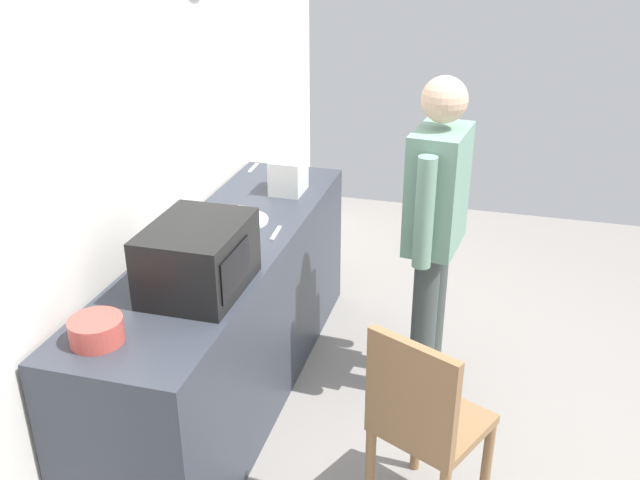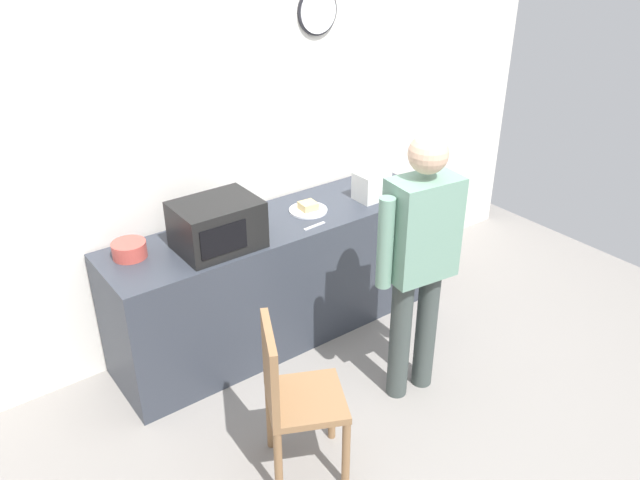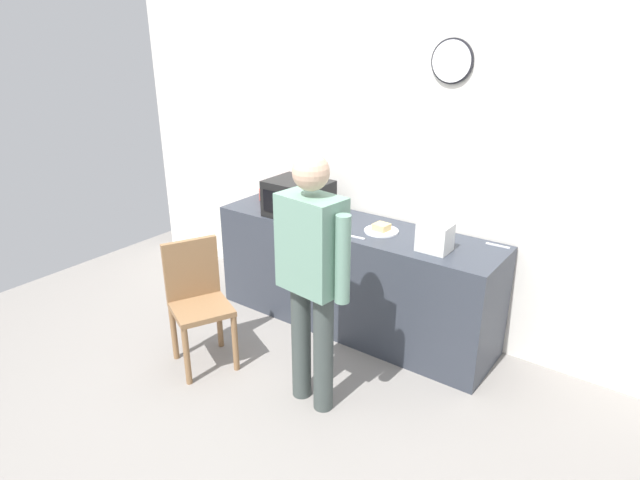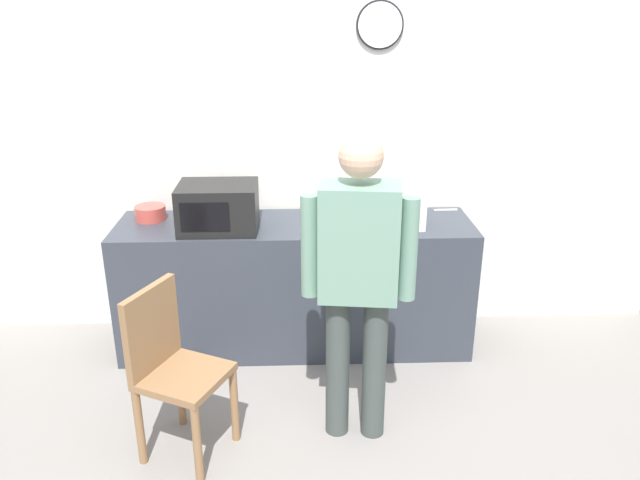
# 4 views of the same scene
# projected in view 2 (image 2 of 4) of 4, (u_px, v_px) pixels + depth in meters

# --- Properties ---
(ground_plane) EXTENTS (6.00, 6.00, 0.00)m
(ground_plane) POSITION_uv_depth(u_px,v_px,m) (392.00, 430.00, 3.77)
(ground_plane) COLOR gray
(back_wall) EXTENTS (5.40, 0.13, 2.60)m
(back_wall) POSITION_uv_depth(u_px,v_px,m) (243.00, 148.00, 4.29)
(back_wall) COLOR silver
(back_wall) RESTS_ON ground_plane
(kitchen_counter) EXTENTS (2.38, 0.62, 0.90)m
(kitchen_counter) POSITION_uv_depth(u_px,v_px,m) (280.00, 278.00, 4.43)
(kitchen_counter) COLOR #333842
(kitchen_counter) RESTS_ON ground_plane
(microwave) EXTENTS (0.50, 0.39, 0.30)m
(microwave) POSITION_uv_depth(u_px,v_px,m) (217.00, 225.00, 3.83)
(microwave) COLOR black
(microwave) RESTS_ON kitchen_counter
(sandwich_plate) EXTENTS (0.26, 0.26, 0.07)m
(sandwich_plate) POSITION_uv_depth(u_px,v_px,m) (308.00, 209.00, 4.34)
(sandwich_plate) COLOR white
(sandwich_plate) RESTS_ON kitchen_counter
(salad_bowl) EXTENTS (0.20, 0.20, 0.10)m
(salad_bowl) POSITION_uv_depth(u_px,v_px,m) (129.00, 250.00, 3.76)
(salad_bowl) COLOR #C64C42
(salad_bowl) RESTS_ON kitchen_counter
(toaster) EXTENTS (0.22, 0.18, 0.20)m
(toaster) POSITION_uv_depth(u_px,v_px,m) (371.00, 186.00, 4.48)
(toaster) COLOR silver
(toaster) RESTS_ON kitchen_counter
(fork_utensil) EXTENTS (0.17, 0.03, 0.01)m
(fork_utensil) POSITION_uv_depth(u_px,v_px,m) (375.00, 173.00, 4.95)
(fork_utensil) COLOR silver
(fork_utensil) RESTS_ON kitchen_counter
(spoon_utensil) EXTENTS (0.17, 0.03, 0.01)m
(spoon_utensil) POSITION_uv_depth(u_px,v_px,m) (314.00, 226.00, 4.14)
(spoon_utensil) COLOR silver
(spoon_utensil) RESTS_ON kitchen_counter
(person_standing) EXTENTS (0.59, 0.29, 1.70)m
(person_standing) POSITION_uv_depth(u_px,v_px,m) (420.00, 252.00, 3.64)
(person_standing) COLOR #3C4543
(person_standing) RESTS_ON ground_plane
(wooden_chair) EXTENTS (0.53, 0.53, 0.94)m
(wooden_chair) POSITION_uv_depth(u_px,v_px,m) (292.00, 394.00, 3.28)
(wooden_chair) COLOR olive
(wooden_chair) RESTS_ON ground_plane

